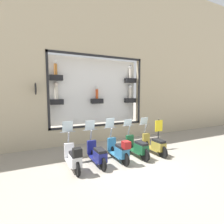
{
  "coord_description": "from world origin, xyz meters",
  "views": [
    {
      "loc": [
        -5.85,
        3.75,
        2.78
      ],
      "look_at": [
        1.73,
        0.0,
        1.88
      ],
      "focal_mm": 28.0,
      "sensor_mm": 36.0,
      "label": 1
    }
  ],
  "objects_px": {
    "scooter_navy_3": "(97,154)",
    "scooter_olive_0": "(154,145)",
    "shop_sign_post": "(158,133)",
    "scooter_green_1": "(137,147)",
    "scooter_teal_2": "(119,150)",
    "scooter_white_4": "(74,158)"
  },
  "relations": [
    {
      "from": "scooter_navy_3",
      "to": "scooter_white_4",
      "type": "xyz_separation_m",
      "value": [
        -0.06,
        0.94,
        0.05
      ]
    },
    {
      "from": "scooter_olive_0",
      "to": "scooter_teal_2",
      "type": "xyz_separation_m",
      "value": [
        -0.06,
        1.88,
        0.04
      ]
    },
    {
      "from": "scooter_teal_2",
      "to": "scooter_white_4",
      "type": "height_order",
      "value": "scooter_teal_2"
    },
    {
      "from": "shop_sign_post",
      "to": "scooter_green_1",
      "type": "bearing_deg",
      "value": 105.76
    },
    {
      "from": "scooter_olive_0",
      "to": "scooter_green_1",
      "type": "bearing_deg",
      "value": 89.9
    },
    {
      "from": "scooter_teal_2",
      "to": "scooter_green_1",
      "type": "bearing_deg",
      "value": -86.37
    },
    {
      "from": "scooter_teal_2",
      "to": "scooter_navy_3",
      "type": "height_order",
      "value": "scooter_teal_2"
    },
    {
      "from": "scooter_teal_2",
      "to": "shop_sign_post",
      "type": "distance_m",
      "value": 2.56
    },
    {
      "from": "scooter_olive_0",
      "to": "scooter_white_4",
      "type": "relative_size",
      "value": 1.0
    },
    {
      "from": "scooter_olive_0",
      "to": "scooter_teal_2",
      "type": "relative_size",
      "value": 1.0
    },
    {
      "from": "scooter_navy_3",
      "to": "scooter_olive_0",
      "type": "bearing_deg",
      "value": -89.98
    },
    {
      "from": "scooter_teal_2",
      "to": "scooter_white_4",
      "type": "xyz_separation_m",
      "value": [
        -0.0,
        1.88,
        -0.0
      ]
    },
    {
      "from": "scooter_olive_0",
      "to": "scooter_teal_2",
      "type": "bearing_deg",
      "value": 91.77
    },
    {
      "from": "scooter_navy_3",
      "to": "scooter_white_4",
      "type": "distance_m",
      "value": 0.94
    },
    {
      "from": "scooter_green_1",
      "to": "scooter_olive_0",
      "type": "bearing_deg",
      "value": -90.1
    },
    {
      "from": "scooter_green_1",
      "to": "shop_sign_post",
      "type": "height_order",
      "value": "scooter_green_1"
    },
    {
      "from": "scooter_olive_0",
      "to": "scooter_green_1",
      "type": "xyz_separation_m",
      "value": [
        0.0,
        0.94,
        0.01
      ]
    },
    {
      "from": "scooter_olive_0",
      "to": "scooter_navy_3",
      "type": "distance_m",
      "value": 2.82
    },
    {
      "from": "scooter_teal_2",
      "to": "scooter_white_4",
      "type": "bearing_deg",
      "value": 90.05
    },
    {
      "from": "scooter_teal_2",
      "to": "shop_sign_post",
      "type": "height_order",
      "value": "scooter_teal_2"
    },
    {
      "from": "scooter_olive_0",
      "to": "shop_sign_post",
      "type": "relative_size",
      "value": 1.18
    },
    {
      "from": "scooter_teal_2",
      "to": "scooter_navy_3",
      "type": "distance_m",
      "value": 0.94
    }
  ]
}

